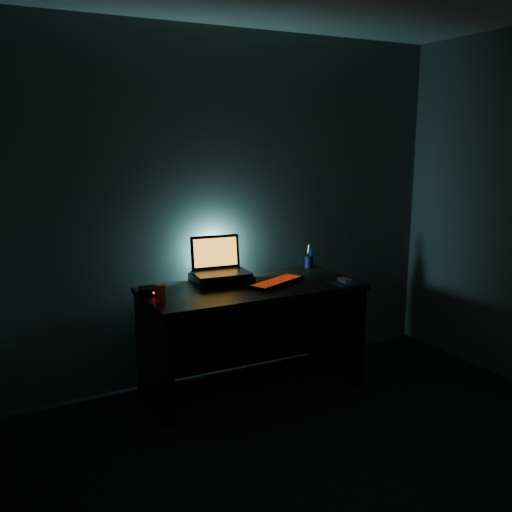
% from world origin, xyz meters
% --- Properties ---
extents(room, '(3.50, 4.00, 2.50)m').
position_xyz_m(room, '(0.00, 0.00, 1.25)').
color(room, black).
rests_on(room, ground).
extents(desk, '(1.50, 0.70, 0.75)m').
position_xyz_m(desk, '(0.00, 1.67, 0.49)').
color(desk, black).
rests_on(desk, ground).
extents(riser, '(0.42, 0.33, 0.06)m').
position_xyz_m(riser, '(-0.16, 1.78, 0.78)').
color(riser, black).
rests_on(riser, desk).
extents(laptop, '(0.40, 0.31, 0.26)m').
position_xyz_m(laptop, '(-0.15, 1.84, 0.87)').
color(laptop, black).
rests_on(laptop, riser).
extents(keyboard, '(0.47, 0.32, 0.03)m').
position_xyz_m(keyboard, '(0.17, 1.58, 0.76)').
color(keyboard, black).
rests_on(keyboard, desk).
extents(mousepad, '(0.23, 0.22, 0.00)m').
position_xyz_m(mousepad, '(0.62, 1.39, 0.75)').
color(mousepad, navy).
rests_on(mousepad, desk).
extents(mouse, '(0.06, 0.10, 0.03)m').
position_xyz_m(mouse, '(0.62, 1.39, 0.77)').
color(mouse, gray).
rests_on(mouse, mousepad).
extents(pen_cup, '(0.07, 0.07, 0.09)m').
position_xyz_m(pen_cup, '(0.65, 1.92, 0.80)').
color(pen_cup, black).
rests_on(pen_cup, desk).
extents(juice_glass, '(0.08, 0.08, 0.11)m').
position_xyz_m(juice_glass, '(-0.68, 1.53, 0.80)').
color(juice_glass, '#E9540C').
rests_on(juice_glass, desk).
extents(router, '(0.15, 0.13, 0.05)m').
position_xyz_m(router, '(-0.68, 1.72, 0.77)').
color(router, black).
rests_on(router, desk).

